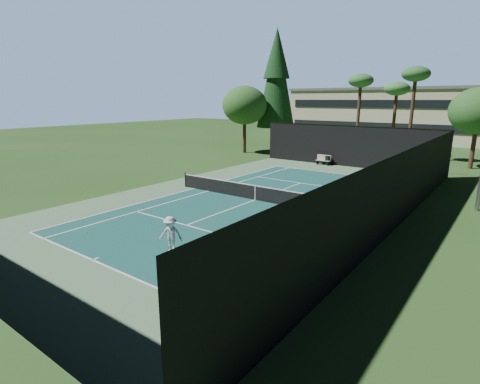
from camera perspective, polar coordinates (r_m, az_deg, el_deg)
The scene contains 20 objects.
ground at distance 24.75m, azimuth 2.30°, elevation -1.25°, with size 160.00×160.00×0.00m, color #23481B.
apron_slab at distance 24.75m, azimuth 2.30°, elevation -1.24°, with size 18.00×32.00×0.01m, color #597F5B.
court_surface at distance 24.74m, azimuth 2.31°, elevation -1.22°, with size 10.97×23.77×0.01m, color #19524E.
court_lines at distance 24.74m, azimuth 2.31°, elevation -1.20°, with size 11.07×23.87×0.01m.
tennis_net at distance 24.61m, azimuth 2.32°, elevation 0.01°, with size 12.90×0.10×1.10m.
fence at distance 24.35m, azimuth 2.44°, elevation 3.35°, with size 18.04×32.05×4.03m.
player at distance 16.54m, azimuth -10.52°, elevation -6.37°, with size 1.04×0.60×1.61m, color silver.
tennis_ball_a at distance 20.30m, azimuth -22.38°, elevation -5.66°, with size 0.07×0.07×0.07m, color #D9F638.
tennis_ball_b at distance 27.81m, azimuth 1.38°, elevation 0.54°, with size 0.07×0.07×0.07m, color #D1F437.
tennis_ball_c at distance 24.94m, azimuth 8.04°, elevation -1.16°, with size 0.08×0.08×0.08m, color yellow.
tennis_ball_d at distance 31.54m, azimuth -1.76°, elevation 2.14°, with size 0.06×0.06×0.06m, color #D5EB35.
park_bench at distance 38.98m, azimuth 12.62°, elevation 4.85°, with size 1.50×0.45×1.02m.
trash_bin at distance 38.91m, azimuth 13.18°, elevation 4.71°, with size 0.56×0.56×0.95m.
pine_tree at distance 48.98m, azimuth 5.59°, elevation 17.48°, with size 4.80×4.80×15.00m.
palm_a at distance 46.41m, azimuth 17.92°, elevation 15.41°, with size 2.80×2.80×9.32m.
palm_b at distance 47.26m, azimuth 22.78°, elevation 13.97°, with size 2.80×2.80×8.42m.
palm_c at distance 43.80m, azimuth 25.19°, elevation 15.46°, with size 2.80×2.80×9.77m.
decid_tree_a at distance 41.87m, azimuth 32.58°, elevation 10.36°, with size 5.12×5.12×7.62m.
decid_tree_c at distance 46.67m, azimuth 0.70°, elevation 13.06°, with size 5.44×5.44×8.09m.
campus_building at distance 67.10m, azimuth 25.63°, elevation 10.67°, with size 40.50×12.50×8.30m.
Camera 1 is at (13.49, -19.71, 6.48)m, focal length 28.00 mm.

